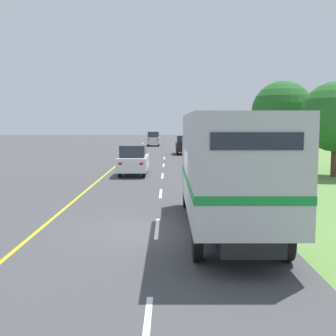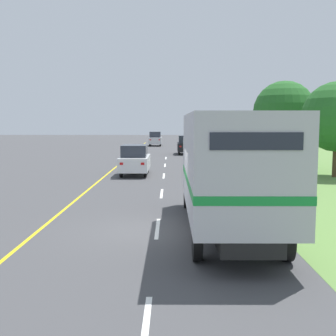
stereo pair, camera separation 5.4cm
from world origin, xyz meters
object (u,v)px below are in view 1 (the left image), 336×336
(lead_car_black_ahead, at_px, (185,145))
(roadside_tree_mid, at_px, (284,112))
(lead_car_white, at_px, (135,160))
(lead_car_silver_ahead, at_px, (155,139))
(highway_sign, at_px, (270,153))
(horse_trailer_truck, at_px, (229,168))

(lead_car_black_ahead, distance_m, roadside_tree_mid, 14.66)
(lead_car_white, distance_m, lead_car_silver_ahead, 33.38)
(lead_car_white, bearing_deg, lead_car_silver_ahead, 89.76)
(lead_car_white, bearing_deg, roadside_tree_mid, 25.23)
(highway_sign, distance_m, roadside_tree_mid, 11.04)
(lead_car_silver_ahead, bearing_deg, roadside_tree_mid, -69.26)
(lead_car_white, relative_size, lead_car_silver_ahead, 1.03)
(lead_car_black_ahead, relative_size, roadside_tree_mid, 0.62)
(horse_trailer_truck, relative_size, highway_sign, 3.03)
(lead_car_black_ahead, bearing_deg, horse_trailer_truck, -89.87)
(lead_car_silver_ahead, xyz_separation_m, highway_sign, (7.32, -38.51, 0.78))
(horse_trailer_truck, bearing_deg, highway_sign, 69.40)
(lead_car_white, xyz_separation_m, lead_car_black_ahead, (3.93, 17.65, 0.02))
(lead_car_white, height_order, lead_car_black_ahead, lead_car_black_ahead)
(highway_sign, bearing_deg, horse_trailer_truck, -110.60)
(lead_car_white, bearing_deg, highway_sign, -34.53)
(horse_trailer_truck, xyz_separation_m, highway_sign, (3.45, 9.17, -0.22))
(lead_car_white, relative_size, highway_sign, 1.46)
(horse_trailer_truck, xyz_separation_m, lead_car_white, (-4.01, 14.29, -1.04))
(roadside_tree_mid, bearing_deg, highway_sign, -108.32)
(horse_trailer_truck, bearing_deg, roadside_tree_mid, 70.59)
(highway_sign, bearing_deg, lead_car_white, 145.47)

